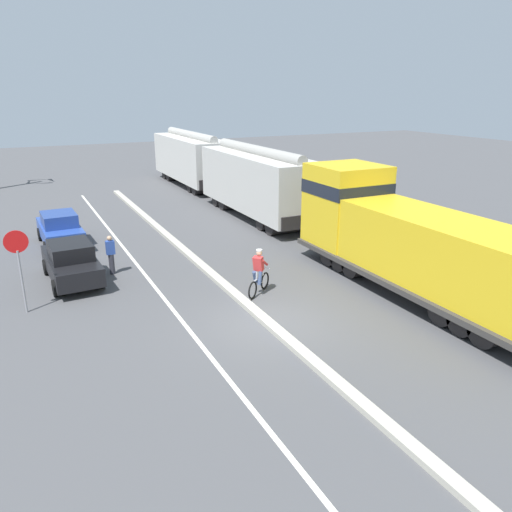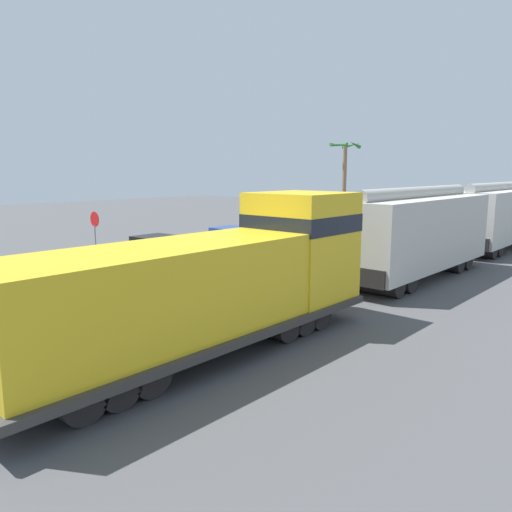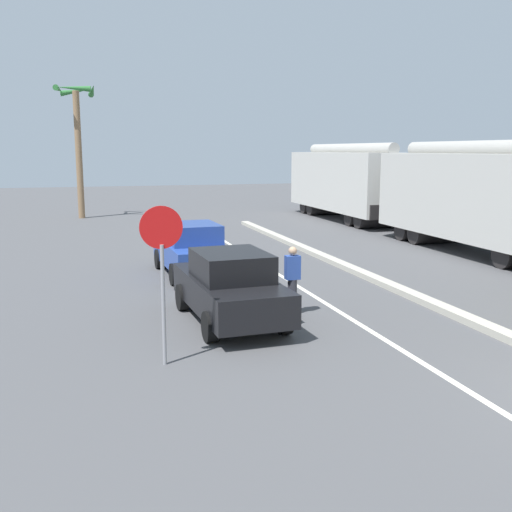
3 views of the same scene
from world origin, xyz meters
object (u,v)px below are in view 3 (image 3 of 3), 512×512
object	(u,v)px
parked_car_black	(230,286)
stop_sign	(162,254)
pedestrian_by_cars	(292,279)
palm_tree_near	(77,126)
hopper_car_middle	(348,182)
parked_car_blue	(192,249)
hopper_car_lead	(483,198)

from	to	relation	value
parked_car_black	stop_sign	xyz separation A→B (m)	(-1.80, -2.32, 1.21)
parked_car_black	pedestrian_by_cars	world-z (taller)	same
palm_tree_near	stop_sign	bearing A→B (deg)	-87.16
hopper_car_middle	parked_car_blue	bearing A→B (deg)	-131.74
parked_car_blue	stop_sign	bearing A→B (deg)	-104.11
parked_car_blue	stop_sign	world-z (taller)	stop_sign
hopper_car_lead	stop_sign	xyz separation A→B (m)	(-12.95, -8.42, -0.05)
hopper_car_lead	palm_tree_near	xyz separation A→B (m)	(-14.19, 16.65, 3.05)
parked_car_black	parked_car_blue	world-z (taller)	same
stop_sign	parked_car_black	bearing A→B (deg)	52.19
hopper_car_lead	palm_tree_near	bearing A→B (deg)	130.45
hopper_car_middle	palm_tree_near	world-z (taller)	palm_tree_near
hopper_car_middle	parked_car_black	xyz separation A→B (m)	(-11.15, -17.69, -1.26)
hopper_car_middle	pedestrian_by_cars	bearing A→B (deg)	-118.70
stop_sign	hopper_car_middle	bearing A→B (deg)	57.10
stop_sign	palm_tree_near	xyz separation A→B (m)	(-1.24, 25.07, 3.10)
parked_car_black	stop_sign	distance (m)	3.18
parked_car_blue	hopper_car_middle	bearing A→B (deg)	48.26
palm_tree_near	pedestrian_by_cars	xyz separation A→B (m)	(4.60, -22.57, -4.28)
hopper_car_lead	parked_car_blue	distance (m)	11.12
parked_car_black	palm_tree_near	bearing A→B (deg)	97.63
palm_tree_near	pedestrian_by_cars	world-z (taller)	palm_tree_near
pedestrian_by_cars	hopper_car_middle	bearing A→B (deg)	61.30
hopper_car_middle	palm_tree_near	xyz separation A→B (m)	(-14.19, 5.05, 3.05)
parked_car_black	parked_car_blue	xyz separation A→B (m)	(0.12, 5.34, 0.00)
hopper_car_middle	parked_car_blue	xyz separation A→B (m)	(-11.03, -12.36, -1.26)
hopper_car_lead	pedestrian_by_cars	bearing A→B (deg)	-148.32
hopper_car_lead	hopper_car_middle	world-z (taller)	same
pedestrian_by_cars	parked_car_black	bearing A→B (deg)	-173.64
parked_car_blue	stop_sign	size ratio (longest dim) A/B	1.48
parked_car_black	parked_car_blue	distance (m)	5.34
stop_sign	palm_tree_near	world-z (taller)	palm_tree_near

